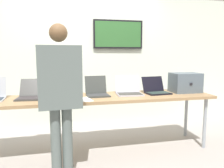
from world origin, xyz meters
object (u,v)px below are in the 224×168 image
(equipment_box, at_px, (185,83))
(person, at_px, (60,88))
(laptop_station_1, at_px, (30,94))
(laptop_station_4, at_px, (129,90))
(laptop_station_5, at_px, (156,90))
(workbench, at_px, (98,100))
(laptop_station_3, at_px, (97,91))
(laptop_station_2, at_px, (62,93))

(equipment_box, xyz_separation_m, person, (-1.88, -0.67, 0.08))
(laptop_station_1, distance_m, laptop_station_4, 1.37)
(laptop_station_5, bearing_deg, laptop_station_1, 179.37)
(equipment_box, relative_size, laptop_station_5, 1.14)
(workbench, distance_m, laptop_station_3, 0.13)
(laptop_station_1, relative_size, laptop_station_5, 1.10)
(laptop_station_4, xyz_separation_m, person, (-0.97, -0.69, 0.17))
(workbench, bearing_deg, laptop_station_5, 3.60)
(workbench, relative_size, equipment_box, 7.61)
(workbench, height_order, laptop_station_1, laptop_station_1)
(laptop_station_1, height_order, laptop_station_4, laptop_station_4)
(laptop_station_4, bearing_deg, workbench, -172.11)
(workbench, distance_m, person, 0.85)
(workbench, bearing_deg, laptop_station_1, 175.21)
(laptop_station_4, bearing_deg, laptop_station_1, 179.52)
(workbench, bearing_deg, equipment_box, 2.16)
(person, bearing_deg, workbench, 50.69)
(laptop_station_4, relative_size, laptop_station_5, 1.03)
(workbench, xyz_separation_m, laptop_station_1, (-0.90, 0.08, 0.11))
(laptop_station_1, xyz_separation_m, laptop_station_5, (1.79, -0.02, -0.00))
(laptop_station_2, bearing_deg, laptop_station_3, -1.48)
(laptop_station_3, xyz_separation_m, laptop_station_5, (0.89, -0.02, -0.01))
(person, bearing_deg, equipment_box, 19.71)
(laptop_station_3, height_order, person, person)
(laptop_station_2, height_order, laptop_station_5, laptop_station_2)
(equipment_box, distance_m, laptop_station_5, 0.49)
(laptop_station_5, distance_m, person, 1.56)
(laptop_station_4, bearing_deg, laptop_station_2, 178.55)
(laptop_station_2, xyz_separation_m, laptop_station_3, (0.49, -0.01, 0.00))
(laptop_station_1, height_order, person, person)
(equipment_box, xyz_separation_m, laptop_station_4, (-0.91, 0.01, -0.09))
(workbench, bearing_deg, laptop_station_4, 7.89)
(laptop_station_2, bearing_deg, person, -91.55)
(equipment_box, height_order, laptop_station_3, equipment_box)
(laptop_station_3, bearing_deg, laptop_station_4, -1.41)
(equipment_box, relative_size, laptop_station_3, 1.25)
(laptop_station_5, height_order, person, person)
(workbench, height_order, laptop_station_5, laptop_station_5)
(laptop_station_5, bearing_deg, equipment_box, -0.53)
(equipment_box, distance_m, laptop_station_4, 0.91)
(laptop_station_1, relative_size, laptop_station_4, 1.07)
(workbench, height_order, laptop_station_3, laptop_station_3)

